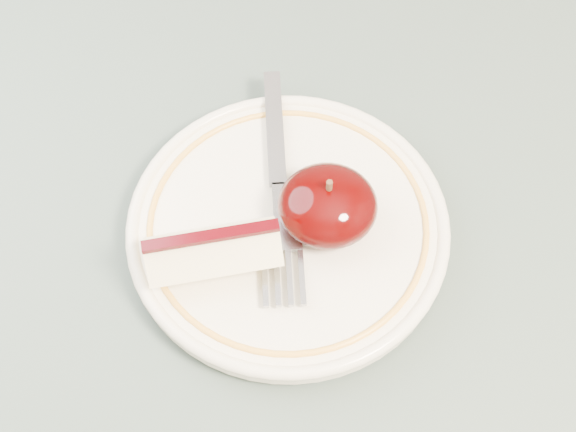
# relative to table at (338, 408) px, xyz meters

# --- Properties ---
(table) EXTENTS (0.90, 0.90, 0.75)m
(table) POSITION_rel_table_xyz_m (0.00, 0.00, 0.00)
(table) COLOR brown
(table) RESTS_ON ground
(plate) EXTENTS (0.22, 0.22, 0.02)m
(plate) POSITION_rel_table_xyz_m (-0.04, 0.09, 0.10)
(plate) COLOR #F6ECCE
(plate) RESTS_ON table
(apple_half) EXTENTS (0.07, 0.06, 0.05)m
(apple_half) POSITION_rel_table_xyz_m (-0.02, 0.09, 0.13)
(apple_half) COLOR black
(apple_half) RESTS_ON plate
(apple_wedge) EXTENTS (0.09, 0.06, 0.04)m
(apple_wedge) POSITION_rel_table_xyz_m (-0.09, 0.05, 0.12)
(apple_wedge) COLOR #FFF5BB
(apple_wedge) RESTS_ON plate
(fork) EXTENTS (0.05, 0.19, 0.00)m
(fork) POSITION_rel_table_xyz_m (-0.05, 0.11, 0.11)
(fork) COLOR #93959B
(fork) RESTS_ON plate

